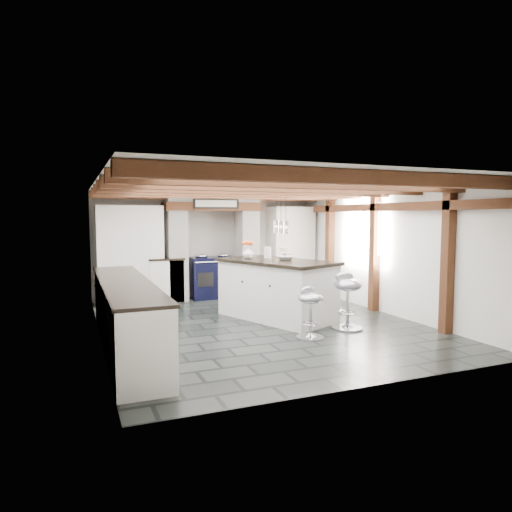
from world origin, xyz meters
name	(u,v)px	position (x,y,z in m)	size (l,w,h in m)	color
ground	(259,324)	(0.00, 0.00, 0.00)	(6.00, 6.00, 0.00)	black
room_shell	(201,255)	(-0.61, 1.42, 1.07)	(6.00, 6.03, 6.00)	silver
range_cooker	(213,277)	(0.00, 2.68, 0.47)	(1.00, 0.63, 0.99)	black
kitchen_island	(276,289)	(0.44, 0.30, 0.53)	(1.78, 2.33, 1.37)	white
bar_stool_near	(348,294)	(1.17, -0.82, 0.56)	(0.51, 0.51, 0.91)	silver
bar_stool_far	(310,306)	(0.35, -1.09, 0.47)	(0.45, 0.45, 0.76)	silver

